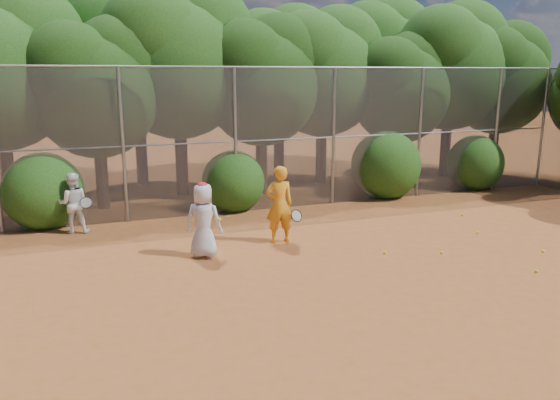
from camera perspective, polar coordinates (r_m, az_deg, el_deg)
name	(u,v)px	position (r m, az deg, el deg)	size (l,w,h in m)	color
ground	(375,280)	(10.62, 9.95, -8.23)	(80.00, 80.00, 0.00)	brown
fence_back	(266,138)	(15.42, -1.52, 6.47)	(20.05, 0.09, 4.03)	gray
tree_2	(97,82)	(16.33, -18.61, 11.56)	(3.99, 3.47, 5.47)	black
tree_3	(179,55)	(17.62, -10.51, 14.72)	(4.89, 4.26, 6.70)	black
tree_4	(262,76)	(17.66, -1.88, 12.85)	(4.19, 3.64, 5.73)	black
tree_5	(324,67)	(19.34, 4.57, 13.69)	(4.51, 3.92, 6.17)	black
tree_6	(401,84)	(19.67, 12.55, 11.73)	(3.86, 3.36, 5.29)	black
tree_7	(452,61)	(21.62, 17.51, 13.69)	(4.77, 4.14, 6.53)	black
tree_8	(500,74)	(22.66, 21.99, 12.13)	(4.25, 3.70, 5.82)	black
tree_10	(137,49)	(19.67, -14.69, 15.00)	(5.15, 4.48, 7.06)	black
tree_11	(280,64)	(20.43, 0.00, 14.02)	(4.64, 4.03, 6.35)	black
tree_12	(380,56)	(22.94, 10.39, 14.58)	(5.02, 4.37, 6.88)	black
bush_0	(43,188)	(15.07, -23.53, 1.17)	(2.00, 2.00, 2.00)	#1C4711
bush_1	(233,179)	(15.62, -4.91, 2.23)	(1.80, 1.80, 1.80)	#1C4711
bush_2	(386,162)	(17.58, 10.99, 3.92)	(2.20, 2.20, 2.20)	#1C4711
bush_3	(475,161)	(19.65, 19.73, 3.89)	(1.90, 1.90, 1.90)	#1C4711
player_yellow	(279,205)	(12.49, -0.07, -0.48)	(0.85, 0.55, 1.80)	orange
player_teen	(204,220)	(11.62, -7.99, -2.11)	(0.93, 0.84, 1.62)	silver
player_white	(73,203)	(14.22, -20.82, -0.29)	(0.85, 0.73, 1.49)	white
ball_0	(441,252)	(12.41, 16.52, -5.27)	(0.07, 0.07, 0.07)	yellow
ball_1	(478,233)	(14.19, 19.95, -3.22)	(0.07, 0.07, 0.07)	yellow
ball_2	(536,271)	(11.93, 25.22, -6.75)	(0.07, 0.07, 0.07)	yellow
ball_3	(543,251)	(13.31, 25.79, -4.81)	(0.07, 0.07, 0.07)	yellow
ball_4	(385,253)	(12.11, 10.87, -5.41)	(0.07, 0.07, 0.07)	yellow
ball_5	(462,215)	(15.81, 18.49, -1.49)	(0.07, 0.07, 0.07)	yellow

